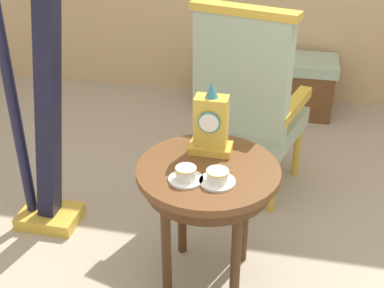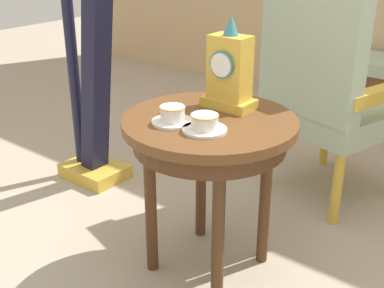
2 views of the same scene
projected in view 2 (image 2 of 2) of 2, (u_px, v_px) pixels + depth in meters
The scene contains 7 objects.
ground_plane at pixel (212, 263), 2.01m from camera, with size 10.00×10.00×0.00m, color tan.
side_table at pixel (210, 140), 1.80m from camera, with size 0.62×0.62×0.61m.
teacup_left at pixel (173, 116), 1.71m from camera, with size 0.14×0.14×0.06m.
teacup_right at pixel (204, 124), 1.65m from camera, with size 0.15×0.15×0.06m.
mantel_clock at pixel (229, 72), 1.82m from camera, with size 0.19×0.11×0.34m.
armchair at pixel (326, 80), 2.28m from camera, with size 0.66×0.66×1.14m.
harp at pixel (89, 45), 2.40m from camera, with size 0.40×0.24×1.76m.
Camera 2 is at (0.96, -1.35, 1.23)m, focal length 47.49 mm.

